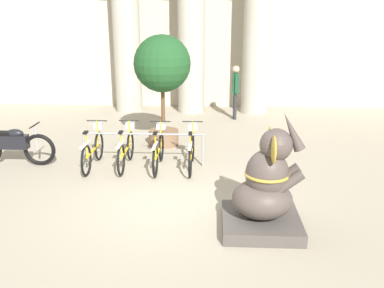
# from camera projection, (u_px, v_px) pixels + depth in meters

# --- Properties ---
(ground_plane) EXTENTS (60.00, 60.00, 0.00)m
(ground_plane) POSITION_uv_depth(u_px,v_px,m) (170.00, 202.00, 7.98)
(ground_plane) COLOR #9E937F
(building_facade) EXTENTS (20.00, 0.20, 6.00)m
(building_facade) POSITION_uv_depth(u_px,v_px,m) (193.00, 23.00, 15.29)
(building_facade) COLOR #BCB29E
(building_facade) RESTS_ON ground_plane
(column_left) EXTENTS (1.15, 1.15, 5.16)m
(column_left) POSITION_uv_depth(u_px,v_px,m) (127.00, 35.00, 14.56)
(column_left) COLOR #ADA899
(column_left) RESTS_ON ground_plane
(column_middle) EXTENTS (1.15, 1.15, 5.16)m
(column_middle) POSITION_uv_depth(u_px,v_px,m) (191.00, 36.00, 14.45)
(column_middle) COLOR #ADA899
(column_middle) RESTS_ON ground_plane
(column_right) EXTENTS (1.15, 1.15, 5.16)m
(column_right) POSITION_uv_depth(u_px,v_px,m) (257.00, 36.00, 14.34)
(column_right) COLOR #ADA899
(column_right) RESTS_ON ground_plane
(bike_rack) EXTENTS (2.83, 0.05, 0.77)m
(bike_rack) POSITION_uv_depth(u_px,v_px,m) (143.00, 141.00, 9.70)
(bike_rack) COLOR gray
(bike_rack) RESTS_ON ground_plane
(bicycle_0) EXTENTS (0.48, 1.74, 0.98)m
(bicycle_0) POSITION_uv_depth(u_px,v_px,m) (93.00, 150.00, 9.68)
(bicycle_0) COLOR black
(bicycle_0) RESTS_ON ground_plane
(bicycle_1) EXTENTS (0.48, 1.74, 0.98)m
(bicycle_1) POSITION_uv_depth(u_px,v_px,m) (126.00, 150.00, 9.69)
(bicycle_1) COLOR black
(bicycle_1) RESTS_ON ground_plane
(bicycle_2) EXTENTS (0.48, 1.74, 0.98)m
(bicycle_2) POSITION_uv_depth(u_px,v_px,m) (159.00, 151.00, 9.61)
(bicycle_2) COLOR black
(bicycle_2) RESTS_ON ground_plane
(bicycle_3) EXTENTS (0.48, 1.74, 0.98)m
(bicycle_3) POSITION_uv_depth(u_px,v_px,m) (192.00, 151.00, 9.60)
(bicycle_3) COLOR black
(bicycle_3) RESTS_ON ground_plane
(elephant_statue) EXTENTS (1.26, 1.26, 1.97)m
(elephant_statue) POSITION_uv_depth(u_px,v_px,m) (265.00, 191.00, 6.81)
(elephant_statue) COLOR #4C4742
(elephant_statue) RESTS_ON ground_plane
(motorcycle) EXTENTS (2.00, 0.55, 0.97)m
(motorcycle) POSITION_uv_depth(u_px,v_px,m) (12.00, 145.00, 9.78)
(motorcycle) COLOR black
(motorcycle) RESTS_ON ground_plane
(person_pedestrian) EXTENTS (0.23, 0.47, 1.74)m
(person_pedestrian) POSITION_uv_depth(u_px,v_px,m) (235.00, 87.00, 13.86)
(person_pedestrian) COLOR #28282D
(person_pedestrian) RESTS_ON ground_plane
(potted_tree) EXTENTS (1.45, 1.45, 2.87)m
(potted_tree) POSITION_uv_depth(u_px,v_px,m) (162.00, 69.00, 10.83)
(potted_tree) COLOR brown
(potted_tree) RESTS_ON ground_plane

